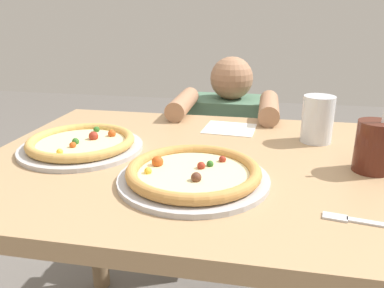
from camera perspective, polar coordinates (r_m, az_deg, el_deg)
dining_table at (r=1.04m, az=0.99°, el=-8.29°), size 1.12×0.84×0.75m
pizza_near at (r=0.85m, az=0.20°, el=-4.46°), size 0.34×0.34×0.04m
pizza_far at (r=1.09m, az=-16.08°, el=0.14°), size 0.33×0.33×0.04m
drink_cup_colored at (r=0.99m, az=25.55°, el=-0.33°), size 0.09×0.09×0.21m
water_cup_clear at (r=1.15m, az=18.25°, el=3.60°), size 0.09×0.09×0.13m
paper_napkin at (r=1.24m, az=5.65°, el=2.31°), size 0.17×0.16×0.00m
fork at (r=0.77m, az=25.69°, el=-10.67°), size 0.20×0.05×0.00m
diner_seated at (r=1.72m, az=5.43°, el=-3.94°), size 0.38×0.51×0.94m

